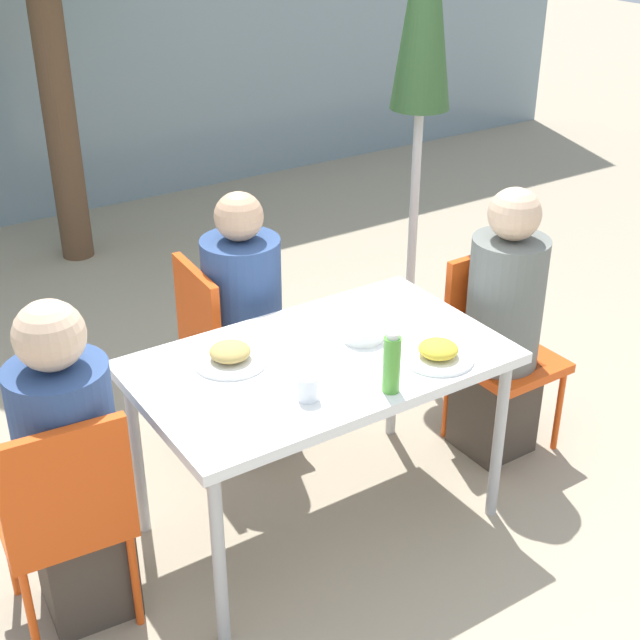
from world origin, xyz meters
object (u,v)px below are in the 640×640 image
person_left (72,473)px  bottle (392,363)px  chair_left (65,509)px  person_right (502,332)px  drinking_cup (308,388)px  salad_bowl (363,332)px  chair_right (495,337)px  closed_umbrella (423,28)px  person_far (244,331)px  chair_far (222,341)px

person_left → bottle: 1.09m
person_left → bottle: bearing=-16.8°
chair_left → person_right: 1.87m
drinking_cup → person_right: bearing=11.2°
person_left → drinking_cup: bearing=-16.4°
person_right → person_left: bearing=-2.7°
chair_left → salad_bowl: size_ratio=5.56×
chair_right → drinking_cup: size_ratio=10.12×
chair_left → bottle: 1.14m
person_left → person_right: (1.81, -0.06, 0.01)m
closed_umbrella → person_far: bearing=-168.3°
person_right → closed_umbrella: 1.38m
chair_right → chair_far: (-1.00, 0.60, 0.00)m
bottle → drinking_cup: bearing=157.2°
person_far → closed_umbrella: bearing=104.8°
closed_umbrella → salad_bowl: size_ratio=15.13×
chair_far → salad_bowl: size_ratio=5.56×
salad_bowl → person_right: bearing=-1.5°
chair_left → person_left: (0.06, 0.08, 0.07)m
person_left → salad_bowl: person_left is taller
person_left → person_far: size_ratio=1.02×
person_far → person_left: bearing=-55.9°
person_left → person_right: size_ratio=0.98×
bottle → drinking_cup: size_ratio=2.60×
chair_right → bottle: 1.03m
chair_right → drinking_cup: (-1.14, -0.30, 0.29)m
salad_bowl → person_left: bearing=177.6°
chair_far → salad_bowl: 0.76m
person_far → salad_bowl: bearing=18.7°
chair_left → person_left: person_left is taller
bottle → salad_bowl: 0.37m
chair_far → salad_bowl: (0.25, -0.67, 0.28)m
person_right → bottle: person_right is taller
drinking_cup → salad_bowl: 0.45m
chair_left → closed_umbrella: (2.07, 0.86, 1.15)m
closed_umbrella → drinking_cup: 1.88m
chair_left → closed_umbrella: bearing=27.4°
person_left → person_far: person_left is taller
chair_right → chair_far: 1.17m
chair_left → person_left: size_ratio=0.72×
closed_umbrella → salad_bowl: closed_umbrella is taller
chair_left → person_right: bearing=5.0°
person_left → chair_far: bearing=40.4°
person_left → closed_umbrella: bearing=26.1°
chair_right → bottle: size_ratio=3.89×
person_far → bottle: (0.04, -0.95, 0.30)m
person_left → chair_right: 1.86m
chair_right → person_far: bearing=-31.5°
chair_right → salad_bowl: chair_right is taller
chair_right → person_far: person_far is taller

